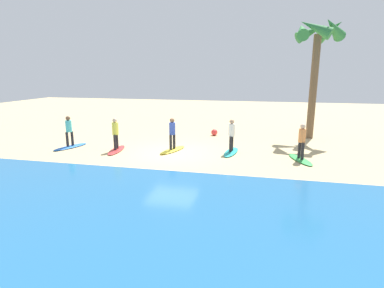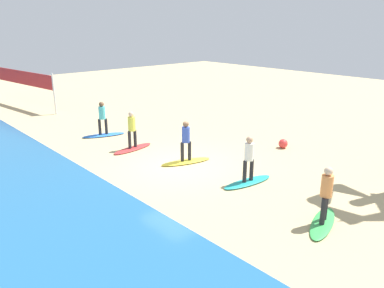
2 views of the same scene
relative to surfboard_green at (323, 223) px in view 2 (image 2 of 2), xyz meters
name	(u,v)px [view 2 (image 2 of 2)]	position (x,y,z in m)	size (l,w,h in m)	color
ground_plane	(179,166)	(6.24, 0.03, -0.04)	(60.00, 60.00, 0.00)	tan
surfboard_green	(323,223)	(0.00, 0.00, 0.00)	(2.10, 0.56, 0.09)	green
surfer_green	(326,191)	(0.00, 0.00, 0.99)	(0.32, 0.44, 1.64)	#232328
surfboard_teal	(248,182)	(3.29, -0.65, 0.00)	(2.10, 0.56, 0.09)	teal
surfer_teal	(249,156)	(3.29, -0.65, 0.99)	(0.32, 0.46, 1.64)	#232328
surfboard_yellow	(186,162)	(6.31, -0.39, 0.00)	(2.10, 0.56, 0.09)	yellow
surfer_yellow	(186,138)	(6.31, -0.39, 0.99)	(0.32, 0.45, 1.64)	#232328
surfboard_red	(133,148)	(9.17, 0.27, 0.00)	(2.10, 0.56, 0.09)	red
surfer_red	(132,127)	(9.17, 0.27, 0.99)	(0.32, 0.46, 1.64)	#232328
surfboard_blue	(104,135)	(11.94, 0.17, 0.00)	(2.10, 0.56, 0.09)	blue
surfer_blue	(102,116)	(11.94, 0.17, 0.99)	(0.32, 0.44, 1.64)	#232328
volleyball_net	(18,78)	(22.59, 0.54, 1.74)	(9.02, 1.27, 2.50)	silver
beach_ball	(283,144)	(4.82, -4.90, 0.16)	(0.41, 0.41, 0.41)	#E53838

